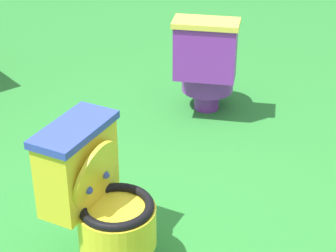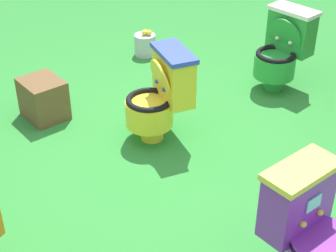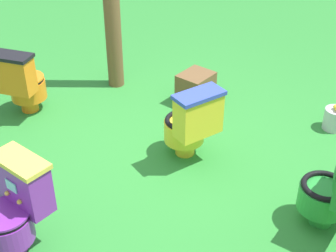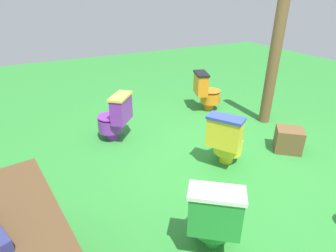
{
  "view_description": "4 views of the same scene",
  "coord_description": "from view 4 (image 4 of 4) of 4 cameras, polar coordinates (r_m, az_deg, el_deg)",
  "views": [
    {
      "loc": [
        -1.17,
        -2.25,
        2.03
      ],
      "look_at": [
        0.33,
        0.29,
        0.4
      ],
      "focal_mm": 65.05,
      "sensor_mm": 36.0,
      "label": 1
    },
    {
      "loc": [
        3.21,
        0.58,
        2.36
      ],
      "look_at": [
        0.22,
        0.05,
        0.42
      ],
      "focal_mm": 57.0,
      "sensor_mm": 36.0,
      "label": 2
    },
    {
      "loc": [
        0.03,
        3.54,
        2.71
      ],
      "look_at": [
        -0.07,
        0.11,
        0.48
      ],
      "focal_mm": 52.13,
      "sensor_mm": 36.0,
      "label": 3
    },
    {
      "loc": [
        -2.67,
        1.96,
        2.08
      ],
      "look_at": [
        0.33,
        0.43,
        0.41
      ],
      "focal_mm": 29.55,
      "sensor_mm": 36.0,
      "label": 4
    }
  ],
  "objects": [
    {
      "name": "ground",
      "position": [
        3.91,
        7.92,
        -6.06
      ],
      "size": [
        14.0,
        14.0,
        0.0
      ],
      "primitive_type": "plane",
      "color": "#2D8433"
    },
    {
      "name": "toilet_yellow",
      "position": [
        3.59,
        11.98,
        -2.67
      ],
      "size": [
        0.6,
        0.63,
        0.73
      ],
      "rotation": [
        0.0,
        0.0,
        3.71
      ],
      "color": "yellow",
      "rests_on": "ground"
    },
    {
      "name": "toilet_green",
      "position": [
        2.46,
        9.48,
        -17.88
      ],
      "size": [
        0.63,
        0.62,
        0.73
      ],
      "rotation": [
        0.0,
        0.0,
        4.07
      ],
      "color": "green",
      "rests_on": "ground"
    },
    {
      "name": "toilet_purple",
      "position": [
        4.2,
        -10.83,
        1.8
      ],
      "size": [
        0.63,
        0.64,
        0.73
      ],
      "rotation": [
        0.0,
        0.0,
        5.57
      ],
      "color": "purple",
      "rests_on": "ground"
    },
    {
      "name": "toilet_orange",
      "position": [
        5.27,
        7.88,
        7.16
      ],
      "size": [
        0.54,
        0.6,
        0.73
      ],
      "rotation": [
        0.0,
        0.0,
        2.8
      ],
      "color": "orange",
      "rests_on": "ground"
    },
    {
      "name": "wooden_post",
      "position": [
        4.82,
        21.02,
        12.72
      ],
      "size": [
        0.18,
        0.18,
        2.16
      ],
      "primitive_type": "cylinder",
      "color": "brown",
      "rests_on": "ground"
    },
    {
      "name": "small_crate",
      "position": [
        4.27,
        23.6,
        -2.64
      ],
      "size": [
        0.46,
        0.47,
        0.34
      ],
      "primitive_type": "cube",
      "rotation": [
        0.0,
        0.0,
        2.43
      ],
      "color": "brown",
      "rests_on": "ground"
    }
  ]
}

